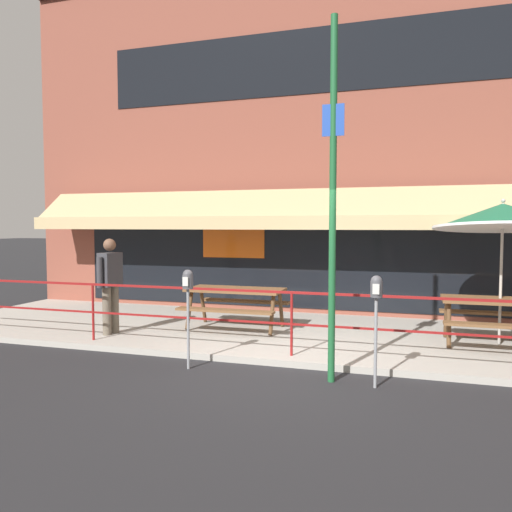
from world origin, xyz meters
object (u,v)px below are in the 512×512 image
parking_meter_near (188,289)px  parking_meter_far (376,297)px  picnic_table_left (235,297)px  picnic_table_centre (501,309)px  pedestrian_walking (110,281)px  street_sign_pole (333,197)px  patio_umbrella_centre (503,217)px

parking_meter_near → parking_meter_far: same height
picnic_table_left → parking_meter_near: size_ratio=1.27×
picnic_table_left → picnic_table_centre: same height
pedestrian_walking → parking_meter_far: 4.90m
parking_meter_far → street_sign_pole: 1.38m
picnic_table_centre → parking_meter_near: parking_meter_near is taller
parking_meter_near → street_sign_pole: 2.39m
pedestrian_walking → parking_meter_near: size_ratio=1.20×
picnic_table_left → picnic_table_centre: (4.53, -0.03, 0.00)m
parking_meter_near → street_sign_pole: size_ratio=0.30×
picnic_table_centre → pedestrian_walking: 6.61m
picnic_table_centre → parking_meter_far: bearing=-127.0°
patio_umbrella_centre → street_sign_pole: street_sign_pole is taller
patio_umbrella_centre → pedestrian_walking: (-6.52, -1.16, -1.12)m
parking_meter_near → parking_meter_far: size_ratio=1.00×
patio_umbrella_centre → parking_meter_near: bearing=-151.0°
picnic_table_centre → parking_meter_far: parking_meter_far is taller
parking_meter_far → street_sign_pole: size_ratio=0.30×
patio_umbrella_centre → parking_meter_far: 3.25m
picnic_table_left → pedestrian_walking: (-1.99, -1.08, 0.35)m
parking_meter_near → pedestrian_walking: bearing=148.9°
parking_meter_far → pedestrian_walking: bearing=164.1°
patio_umbrella_centre → street_sign_pole: bearing=-134.4°
parking_meter_near → picnic_table_left: bearing=93.1°
picnic_table_centre → patio_umbrella_centre: size_ratio=0.76×
picnic_table_left → street_sign_pole: (2.16, -2.34, 1.70)m
pedestrian_walking → parking_meter_near: (2.12, -1.28, 0.09)m
patio_umbrella_centre → pedestrian_walking: 6.71m
pedestrian_walking → parking_meter_far: size_ratio=1.20×
picnic_table_left → patio_umbrella_centre: bearing=1.0°
patio_umbrella_centre → pedestrian_walking: bearing=-169.9°
pedestrian_walking → street_sign_pole: 4.54m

